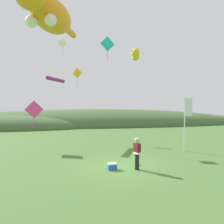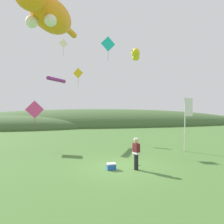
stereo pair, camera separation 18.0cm
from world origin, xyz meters
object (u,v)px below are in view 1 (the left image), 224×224
at_px(kite_diamond_teal, 108,44).
at_px(kite_diamond_white, 63,43).
at_px(kite_tube_streamer, 56,80).
at_px(kite_diamond_gold, 77,73).
at_px(picnic_cooler, 112,166).
at_px(kite_spool, 136,163).
at_px(festival_banner_pole, 187,116).
at_px(kite_giant_cat, 48,13).
at_px(kite_fish_windsock, 135,54).
at_px(kite_diamond_pink, 34,110).
at_px(festival_attendant, 137,153).

bearing_deg(kite_diamond_teal, kite_diamond_white, 162.97).
height_order(kite_tube_streamer, kite_diamond_gold, kite_diamond_gold).
bearing_deg(picnic_cooler, kite_spool, 25.78).
xyz_separation_m(festival_banner_pole, kite_diamond_teal, (-5.50, 5.32, 6.80)).
xyz_separation_m(kite_giant_cat, kite_fish_windsock, (6.88, 0.67, -2.61)).
xyz_separation_m(kite_spool, kite_giant_cat, (-5.63, 4.22, 10.33)).
bearing_deg(kite_giant_cat, kite_diamond_pink, 128.08).
height_order(festival_attendant, kite_diamond_pink, kite_diamond_pink).
relative_size(picnic_cooler, kite_tube_streamer, 0.17).
distance_m(kite_diamond_teal, kite_diamond_white, 4.57).
xyz_separation_m(kite_giant_cat, kite_diamond_teal, (5.05, 4.30, -0.88)).
distance_m(kite_tube_streamer, kite_diamond_white, 3.72).
height_order(festival_attendant, kite_giant_cat, kite_giant_cat).
bearing_deg(kite_spool, picnic_cooler, -154.22).
bearing_deg(kite_tube_streamer, kite_diamond_gold, 45.73).
bearing_deg(kite_spool, kite_giant_cat, 143.11).
bearing_deg(kite_giant_cat, kite_spool, -36.89).
relative_size(kite_giant_cat, kite_fish_windsock, 3.51).
bearing_deg(kite_diamond_gold, festival_attendant, -75.67).
xyz_separation_m(festival_attendant, kite_diamond_pink, (-6.80, 6.97, 2.28)).
xyz_separation_m(festival_attendant, kite_diamond_teal, (-0.37, 9.51, 8.61)).
bearing_deg(kite_diamond_pink, festival_banner_pole, -13.13).
xyz_separation_m(festival_banner_pole, kite_tube_streamer, (-10.52, 6.57, 3.39)).
height_order(festival_attendant, kite_spool, festival_attendant).
bearing_deg(kite_diamond_pink, kite_diamond_white, 61.92).
height_order(picnic_cooler, kite_diamond_teal, kite_diamond_teal).
height_order(kite_tube_streamer, kite_diamond_white, kite_diamond_white).
relative_size(picnic_cooler, kite_diamond_gold, 0.25).
relative_size(picnic_cooler, kite_fish_windsock, 0.21).
xyz_separation_m(kite_spool, picnic_cooler, (-1.58, -0.76, 0.06)).
bearing_deg(kite_diamond_pink, festival_attendant, -45.71).
height_order(kite_fish_windsock, kite_diamond_gold, kite_fish_windsock).
height_order(picnic_cooler, kite_diamond_white, kite_diamond_white).
relative_size(kite_tube_streamer, kite_diamond_pink, 1.28).
bearing_deg(kite_diamond_white, kite_tube_streamer, -172.33).
bearing_deg(kite_spool, kite_fish_windsock, 75.61).
bearing_deg(kite_spool, kite_diamond_pink, 139.49).
bearing_deg(kite_diamond_pink, kite_giant_cat, -51.92).
height_order(kite_fish_windsock, kite_diamond_white, kite_diamond_white).
bearing_deg(kite_giant_cat, kite_diamond_white, 83.07).
height_order(picnic_cooler, festival_banner_pole, festival_banner_pole).
relative_size(kite_fish_windsock, kite_diamond_pink, 1.05).
distance_m(kite_tube_streamer, kite_diamond_gold, 3.16).
bearing_deg(kite_diamond_gold, kite_diamond_white, -124.94).
height_order(kite_diamond_pink, kite_diamond_teal, kite_diamond_teal).
bearing_deg(kite_diamond_gold, kite_diamond_pink, -120.57).
relative_size(kite_tube_streamer, kite_diamond_teal, 1.29).
xyz_separation_m(kite_diamond_pink, kite_diamond_gold, (3.50, 5.93, 3.92)).
xyz_separation_m(picnic_cooler, festival_banner_pole, (6.50, 3.97, 2.58)).
relative_size(kite_diamond_teal, kite_diamond_white, 1.28).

